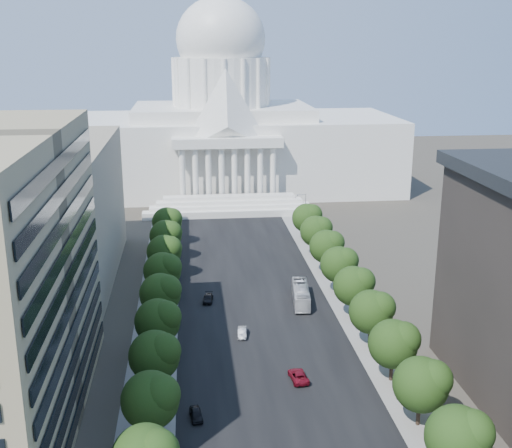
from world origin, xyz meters
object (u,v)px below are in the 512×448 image
object	(u,v)px
car_red	(298,376)
car_dark_b	(208,299)
car_silver	(242,333)
car_dark_a	(196,414)
city_bus	(301,294)

from	to	relation	value
car_red	car_dark_b	size ratio (longest dim) A/B	1.14
car_red	car_dark_b	xyz separation A→B (m)	(-12.78, 32.45, -0.06)
car_silver	car_dark_a	bearing A→B (deg)	-104.08
car_red	city_bus	distance (m)	30.59
car_dark_b	car_dark_a	bearing A→B (deg)	-87.56
car_dark_b	city_bus	distance (m)	18.68
car_dark_b	car_silver	bearing A→B (deg)	-64.66
car_red	car_dark_b	distance (m)	34.88
car_red	car_dark_b	world-z (taller)	car_red
car_silver	city_bus	bearing A→B (deg)	51.61
car_dark_b	city_bus	world-z (taller)	city_bus
car_red	city_bus	size ratio (longest dim) A/B	0.41
car_dark_a	car_red	distance (m)	18.19
car_dark_a	city_bus	distance (m)	44.48
car_dark_b	city_bus	bearing A→B (deg)	-0.66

